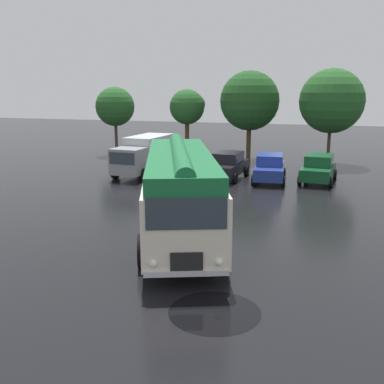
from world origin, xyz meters
TOP-DOWN VIEW (x-y plane):
  - ground_plane at (0.00, 0.00)m, footprint 120.00×120.00m
  - vintage_bus at (-0.66, 0.76)m, footprint 5.98×10.28m
  - car_near_left at (-4.24, 12.13)m, footprint 2.09×4.26m
  - car_mid_left at (-1.60, 12.51)m, footprint 2.18×4.31m
  - car_mid_right at (1.06, 12.40)m, footprint 2.27×4.35m
  - car_far_right at (3.92, 13.08)m, footprint 2.20×4.32m
  - box_van at (-7.18, 12.25)m, footprint 2.53×5.85m
  - tree_far_left at (-13.02, 19.65)m, footprint 3.26×3.26m
  - tree_left_of_centre at (-6.83, 20.38)m, footprint 2.84×2.84m
  - tree_centre at (-1.72, 20.58)m, footprint 4.62×4.62m
  - tree_right_of_centre at (4.26, 19.92)m, footprint 4.68×4.68m
  - puddle_patch at (2.21, -4.76)m, footprint 2.37×2.37m

SIDE VIEW (x-z plane):
  - ground_plane at x=0.00m, z-range 0.00..0.00m
  - puddle_patch at x=2.21m, z-range 0.00..0.01m
  - car_near_left at x=-4.24m, z-range 0.02..1.68m
  - car_mid_left at x=-1.60m, z-range 0.02..1.68m
  - car_mid_right at x=1.06m, z-range 0.02..1.68m
  - car_far_right at x=3.92m, z-range 0.02..1.68m
  - box_van at x=-7.18m, z-range 0.11..2.61m
  - vintage_bus at x=-0.66m, z-range 0.15..3.64m
  - tree_left_of_centre at x=-6.83m, z-range 1.36..6.92m
  - tree_far_left at x=-13.02m, z-range 1.30..7.05m
  - tree_centre at x=-1.72m, z-range 1.24..8.22m
  - tree_right_of_centre at x=4.26m, z-range 1.26..8.31m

